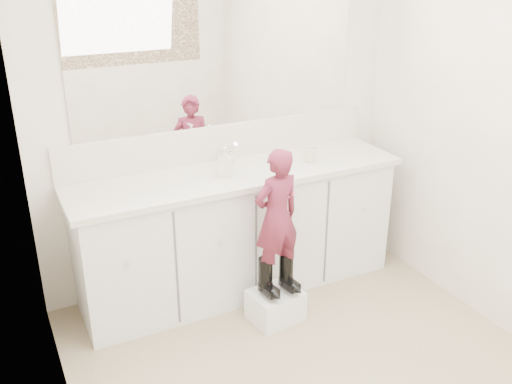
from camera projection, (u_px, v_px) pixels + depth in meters
wall_back at (220, 116)px, 3.90m from camera, size 2.60×0.00×2.60m
wall_left at (59, 253)px, 2.13m from camera, size 0.00×3.00×3.00m
vanity_cabinet at (238, 233)px, 3.98m from camera, size 2.20×0.55×0.85m
countertop at (239, 174)px, 3.79m from camera, size 2.28×0.58×0.04m
backsplash at (222, 142)px, 3.96m from camera, size 2.28×0.03×0.25m
mirror at (219, 51)px, 3.72m from camera, size 2.00×0.02×1.00m
faucet at (228, 157)px, 3.90m from camera, size 0.08×0.08×0.10m
cup at (310, 155)px, 3.95m from camera, size 0.14×0.14×0.10m
soap_bottle at (225, 162)px, 3.68m from camera, size 0.12×0.12×0.19m
step_stool at (275, 305)px, 3.73m from camera, size 0.35×0.31×0.20m
boot_left at (265, 277)px, 3.61m from camera, size 0.12×0.19×0.27m
boot_right at (286, 272)px, 3.67m from camera, size 0.12×0.19×0.27m
toddler at (277, 217)px, 3.48m from camera, size 0.35×0.25×0.88m
toothbrush at (287, 198)px, 3.47m from camera, size 0.14×0.03×0.06m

